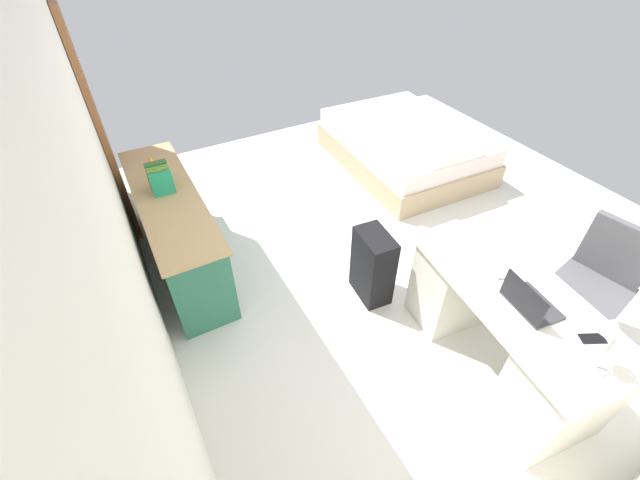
% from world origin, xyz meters
% --- Properties ---
extents(ground_plane, '(5.68, 5.68, 0.00)m').
position_xyz_m(ground_plane, '(0.00, 0.00, 0.00)').
color(ground_plane, silver).
extents(wall_back, '(4.68, 0.10, 2.74)m').
position_xyz_m(wall_back, '(0.00, 2.09, 1.37)').
color(wall_back, white).
rests_on(wall_back, ground_plane).
extents(door_wooden, '(0.88, 0.05, 2.04)m').
position_xyz_m(door_wooden, '(1.79, 2.01, 1.02)').
color(door_wooden, brown).
rests_on(door_wooden, ground_plane).
extents(desk, '(1.51, 0.83, 0.74)m').
position_xyz_m(desk, '(-1.30, 0.04, 0.38)').
color(desk, silver).
rests_on(desk, ground_plane).
extents(office_chair, '(0.54, 0.54, 0.94)m').
position_xyz_m(office_chair, '(-1.37, -0.74, 0.42)').
color(office_chair, black).
rests_on(office_chair, ground_plane).
extents(credenza, '(1.80, 0.48, 0.74)m').
position_xyz_m(credenza, '(0.82, 1.70, 0.37)').
color(credenza, '#2D7056').
rests_on(credenza, ground_plane).
extents(bed, '(1.96, 1.48, 0.58)m').
position_xyz_m(bed, '(1.24, -1.12, 0.24)').
color(bed, tan).
rests_on(bed, ground_plane).
extents(suitcase_black, '(0.38, 0.25, 0.63)m').
position_xyz_m(suitcase_black, '(-0.33, 0.43, 0.32)').
color(suitcase_black, black).
rests_on(suitcase_black, ground_plane).
extents(laptop, '(0.33, 0.26, 0.21)m').
position_xyz_m(laptop, '(-1.39, 0.10, 0.78)').
color(laptop, '#333338').
rests_on(laptop, desk).
extents(computer_mouse, '(0.07, 0.11, 0.03)m').
position_xyz_m(computer_mouse, '(-1.14, 0.03, 0.75)').
color(computer_mouse, white).
rests_on(computer_mouse, desk).
extents(cell_phone_near_laptop, '(0.12, 0.15, 0.01)m').
position_xyz_m(cell_phone_near_laptop, '(-1.73, -0.04, 0.74)').
color(cell_phone_near_laptop, black).
rests_on(cell_phone_near_laptop, desk).
extents(desk_lamp, '(0.16, 0.11, 0.34)m').
position_xyz_m(desk_lamp, '(-1.80, 0.11, 0.99)').
color(desk_lamp, silver).
rests_on(desk_lamp, desk).
extents(book_row, '(0.19, 0.17, 0.23)m').
position_xyz_m(book_row, '(0.90, 1.71, 0.85)').
color(book_row, '#20966A').
rests_on(book_row, credenza).
extents(figurine_small, '(0.08, 0.08, 0.11)m').
position_xyz_m(figurine_small, '(1.32, 1.71, 0.80)').
color(figurine_small, gold).
rests_on(figurine_small, credenza).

